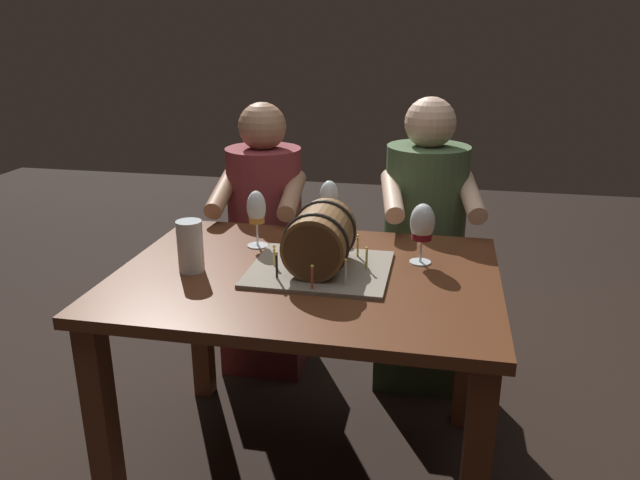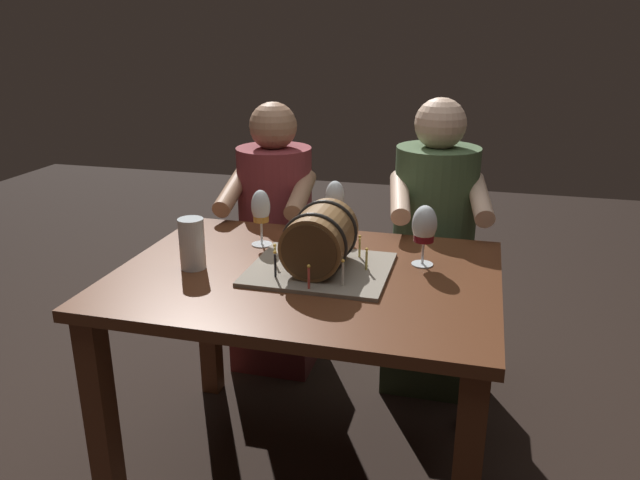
# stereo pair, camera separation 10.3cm
# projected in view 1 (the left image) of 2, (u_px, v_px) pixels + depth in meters

# --- Properties ---
(ground_plane) EXTENTS (8.00, 8.00, 0.00)m
(ground_plane) POSITION_uv_depth(u_px,v_px,m) (308.00, 468.00, 2.12)
(ground_plane) COLOR black
(dining_table) EXTENTS (1.15, 0.86, 0.73)m
(dining_table) POSITION_uv_depth(u_px,v_px,m) (307.00, 308.00, 1.92)
(dining_table) COLOR #562D19
(dining_table) RESTS_ON ground
(barrel_cake) EXTENTS (0.42, 0.37, 0.21)m
(barrel_cake) POSITION_uv_depth(u_px,v_px,m) (320.00, 243.00, 1.86)
(barrel_cake) COLOR gray
(barrel_cake) RESTS_ON dining_table
(wine_glass_empty) EXTENTS (0.07, 0.07, 0.20)m
(wine_glass_empty) POSITION_uv_depth(u_px,v_px,m) (330.00, 197.00, 2.18)
(wine_glass_empty) COLOR white
(wine_glass_empty) RESTS_ON dining_table
(wine_glass_amber) EXTENTS (0.07, 0.07, 0.19)m
(wine_glass_amber) POSITION_uv_depth(u_px,v_px,m) (256.00, 211.00, 2.06)
(wine_glass_amber) COLOR white
(wine_glass_amber) RESTS_ON dining_table
(wine_glass_red) EXTENTS (0.08, 0.08, 0.19)m
(wine_glass_red) POSITION_uv_depth(u_px,v_px,m) (422.00, 225.00, 1.92)
(wine_glass_red) COLOR white
(wine_glass_red) RESTS_ON dining_table
(beer_pint) EXTENTS (0.08, 0.08, 0.16)m
(beer_pint) POSITION_uv_depth(u_px,v_px,m) (190.00, 247.00, 1.87)
(beer_pint) COLOR white
(beer_pint) RESTS_ON dining_table
(person_seated_left) EXTENTS (0.37, 0.47, 1.15)m
(person_seated_left) POSITION_uv_depth(u_px,v_px,m) (266.00, 254.00, 2.63)
(person_seated_left) COLOR #4C1B1E
(person_seated_left) RESTS_ON ground
(person_seated_right) EXTENTS (0.41, 0.50, 1.19)m
(person_seated_right) POSITION_uv_depth(u_px,v_px,m) (422.00, 260.00, 2.50)
(person_seated_right) COLOR #2A3A24
(person_seated_right) RESTS_ON ground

